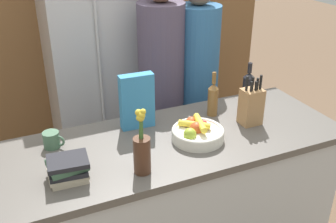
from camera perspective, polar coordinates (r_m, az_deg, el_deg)
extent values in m
cube|color=silver|center=(2.36, 0.89, -14.14)|extent=(1.77, 0.67, 0.89)
cube|color=#56514C|center=(2.08, 0.98, -4.42)|extent=(1.84, 0.70, 0.04)
cube|color=brown|center=(3.33, -10.64, 14.30)|extent=(3.04, 0.12, 2.60)
cube|color=#B7B7BC|center=(3.06, -10.28, 6.35)|extent=(0.70, 0.60, 1.89)
cylinder|color=#B7B7BC|center=(2.73, -9.82, 5.99)|extent=(0.02, 0.02, 1.04)
cylinder|color=silver|center=(2.06, 4.34, -3.40)|extent=(0.27, 0.27, 0.05)
torus|color=silver|center=(2.05, 4.36, -2.75)|extent=(0.27, 0.27, 0.02)
sphere|color=#C64C23|center=(2.04, 4.17, -2.49)|extent=(0.07, 0.07, 0.07)
sphere|color=#99B233|center=(1.98, 3.21, -3.32)|extent=(0.07, 0.07, 0.07)
sphere|color=red|center=(2.08, 5.09, -2.28)|extent=(0.07, 0.07, 0.07)
sphere|color=#C64C23|center=(2.12, 3.46, -1.67)|extent=(0.07, 0.07, 0.07)
cylinder|color=yellow|center=(2.06, 3.85, -1.89)|extent=(0.15, 0.13, 0.03)
cylinder|color=yellow|center=(2.05, 4.68, -1.68)|extent=(0.07, 0.17, 0.03)
cube|color=#A87A4C|center=(2.23, 11.95, 0.69)|extent=(0.11, 0.10, 0.21)
cylinder|color=black|center=(2.15, 11.36, 3.90)|extent=(0.01, 0.01, 0.09)
cylinder|color=black|center=(2.15, 11.99, 3.44)|extent=(0.01, 0.01, 0.07)
cylinder|color=black|center=(2.17, 12.15, 3.87)|extent=(0.01, 0.01, 0.09)
cylinder|color=black|center=(2.17, 12.63, 3.53)|extent=(0.01, 0.01, 0.06)
cylinder|color=black|center=(2.18, 12.84, 3.84)|extent=(0.01, 0.01, 0.07)
cylinder|color=black|center=(2.19, 13.29, 4.04)|extent=(0.01, 0.01, 0.09)
cylinder|color=#4C2D1E|center=(1.78, -3.79, -6.37)|extent=(0.08, 0.08, 0.18)
cylinder|color=#477538|center=(1.70, -3.72, -2.01)|extent=(0.01, 0.02, 0.13)
sphere|color=gold|center=(1.67, -3.65, -0.03)|extent=(0.03, 0.03, 0.03)
cylinder|color=#477538|center=(1.71, -3.93, -2.18)|extent=(0.02, 0.01, 0.11)
sphere|color=gold|center=(1.69, -3.99, -0.45)|extent=(0.03, 0.03, 0.03)
cylinder|color=#477538|center=(1.70, -4.12, -2.06)|extent=(0.02, 0.01, 0.12)
sphere|color=gold|center=(1.68, -4.30, -0.17)|extent=(0.03, 0.03, 0.03)
cylinder|color=#477538|center=(1.70, -4.07, -2.46)|extent=(0.01, 0.01, 0.10)
sphere|color=gold|center=(1.68, -4.21, -0.94)|extent=(0.03, 0.03, 0.03)
cylinder|color=#477538|center=(1.70, -3.93, -2.45)|extent=(0.01, 0.01, 0.10)
sphere|color=gold|center=(1.68, -3.99, -0.92)|extent=(0.03, 0.03, 0.03)
cylinder|color=#477538|center=(1.70, -3.85, -2.27)|extent=(0.01, 0.01, 0.12)
sphere|color=gold|center=(1.67, -3.86, -0.55)|extent=(0.03, 0.03, 0.03)
cube|color=teal|center=(2.13, -4.53, 1.47)|extent=(0.19, 0.07, 0.31)
cylinder|color=#42664C|center=(2.07, -16.56, -3.95)|extent=(0.08, 0.08, 0.08)
torus|color=#42664C|center=(2.04, -15.47, -4.13)|extent=(0.05, 0.05, 0.06)
cube|color=#B7A88E|center=(1.82, -14.17, -9.23)|extent=(0.16, 0.14, 0.02)
cube|color=#B7A88E|center=(1.82, -14.33, -8.75)|extent=(0.17, 0.14, 0.02)
cube|color=#232328|center=(1.80, -14.30, -8.25)|extent=(0.18, 0.15, 0.02)
cube|color=#3D6047|center=(1.80, -14.44, -7.54)|extent=(0.17, 0.16, 0.03)
cube|color=#232328|center=(1.78, -14.36, -7.00)|extent=(0.19, 0.16, 0.02)
cylinder|color=black|center=(2.53, 11.52, 3.28)|extent=(0.07, 0.07, 0.15)
cone|color=black|center=(2.49, 11.71, 5.21)|extent=(0.07, 0.07, 0.03)
cylinder|color=black|center=(2.48, 11.81, 6.22)|extent=(0.03, 0.03, 0.06)
cylinder|color=brown|center=(2.30, 6.50, 1.39)|extent=(0.06, 0.06, 0.17)
cone|color=brown|center=(2.26, 6.63, 3.65)|extent=(0.06, 0.06, 0.03)
cylinder|color=brown|center=(2.24, 6.70, 4.85)|extent=(0.02, 0.02, 0.07)
cube|color=#383842|center=(2.94, -0.88, -5.80)|extent=(0.28, 0.24, 0.82)
cylinder|color=#4C4256|center=(2.61, -0.99, 8.22)|extent=(0.31, 0.31, 0.68)
cube|color=#383842|center=(3.03, 3.83, -4.96)|extent=(0.26, 0.19, 0.80)
cylinder|color=#2D6093|center=(2.72, 4.29, 8.27)|extent=(0.30, 0.30, 0.66)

